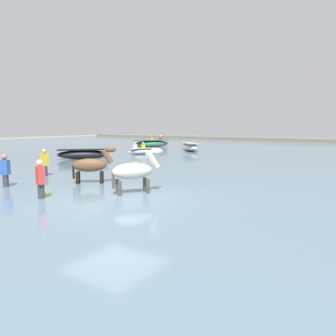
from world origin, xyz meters
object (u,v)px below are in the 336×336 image
Objects in this scene: boat_mid_channel at (190,147)px; person_spectator_far at (41,184)px; boat_far_inshore at (143,151)px; horse_trailing_pinto at (135,172)px; boat_far_offshore at (152,144)px; person_onlooker_right at (5,175)px; boat_distant_west at (83,154)px; horse_lead_bay at (91,166)px; person_onlooker_left at (45,166)px.

boat_mid_channel is 19.54m from person_spectator_far.
boat_far_inshore reaches higher than boat_mid_channel.
horse_trailing_pinto is 22.14m from boat_far_offshore.
boat_far_inshore is 13.96m from person_onlooker_right.
boat_far_inshore is at bearing -105.10° from boat_mid_channel.
horse_trailing_pinto is 14.56m from boat_far_inshore.
horse_trailing_pinto reaches higher than boat_far_offshore.
boat_distant_west is 1.94× the size of person_spectator_far.
person_spectator_far reaches higher than boat_mid_channel.
boat_far_offshore is (-4.00, 6.47, 0.12)m from boat_far_inshore.
horse_lead_bay is 20.28m from boat_far_offshore.
person_onlooker_left is (-1.00, 2.36, 0.00)m from person_onlooker_right.
horse_trailing_pinto is 0.75× the size of boat_far_inshore.
horse_lead_bay is 9.32m from boat_distant_west.
boat_mid_channel is 1.11× the size of boat_distant_west.
boat_far_inshore is 11.41m from person_onlooker_left.
horse_trailing_pinto is at bearing -33.56° from boat_distant_west.
person_spectator_far is (-1.91, -2.16, -0.26)m from horse_trailing_pinto.
boat_mid_channel is at bearing -15.87° from boat_far_offshore.
person_onlooker_right is at bearing -57.99° from boat_distant_west.
person_spectator_far is at bearing -9.25° from person_onlooker_right.
boat_distant_west is at bearing 125.25° from person_onlooker_left.
person_onlooker_right is at bearing -72.87° from boat_far_inshore.
horse_lead_bay is 1.13× the size of person_onlooker_left.
person_onlooker_left is at bearing 178.12° from horse_lead_bay.
person_spectator_far is (0.69, -2.71, -0.22)m from horse_lead_bay.
boat_far_inshore is 0.66× the size of boat_far_offshore.
boat_mid_channel is 5.54m from boat_far_offshore.
person_onlooker_right is (-2.05, -2.26, -0.22)m from horse_lead_bay.
person_spectator_far is at bearing -61.84° from boat_far_offshore.
horse_lead_bay is 2.80m from person_spectator_far.
boat_far_offshore is 22.98m from person_spectator_far.
person_spectator_far is at bearing -47.72° from boat_distant_west.
boat_mid_channel is at bearing 96.35° from person_onlooker_left.
horse_lead_bay is 0.72× the size of boat_far_inshore.
person_onlooker_left is (7.11, -17.45, 0.06)m from boat_far_offshore.
boat_distant_west is 11.99m from boat_far_offshore.
boat_distant_west is at bearing -103.11° from boat_mid_channel.
person_onlooker_left reaches higher than boat_distant_west.
boat_mid_channel is (-7.42, 16.58, -0.35)m from horse_trailing_pinto.
boat_distant_west is (-7.17, 5.94, -0.34)m from horse_lead_bay.
horse_lead_bay reaches higher than person_onlooker_right.
person_onlooker_left is at bearing -83.65° from boat_mid_channel.
boat_far_inshore is at bearing -58.31° from boat_far_offshore.
boat_mid_channel is at bearing 114.11° from horse_trailing_pinto.
boat_far_inshore is at bearing 116.41° from person_spectator_far.
person_spectator_far and person_onlooker_right have the same top height.
person_onlooker_right reaches higher than boat_mid_channel.
boat_distant_west is 5.24m from boat_far_inshore.
horse_trailing_pinto is at bearing -53.01° from boat_far_inshore.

